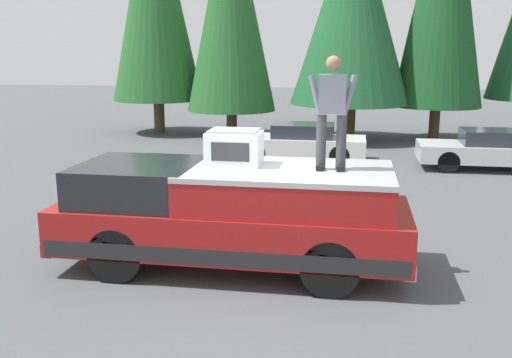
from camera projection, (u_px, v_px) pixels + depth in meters
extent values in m
plane|color=#4C4F51|center=(263.00, 277.00, 8.84)|extent=(90.00, 90.00, 0.00)
cube|color=maroon|center=(232.00, 225.00, 9.11)|extent=(2.00, 5.50, 0.70)
cube|color=#232326|center=(232.00, 236.00, 9.15)|extent=(2.01, 5.39, 0.24)
cube|color=black|center=(140.00, 182.00, 9.22)|extent=(1.84, 1.87, 0.60)
cube|color=maroon|center=(288.00, 190.00, 8.83)|extent=(1.92, 3.19, 0.52)
cube|color=#A8AAAF|center=(288.00, 171.00, 8.76)|extent=(1.94, 3.19, 0.08)
cube|color=#232326|center=(76.00, 232.00, 9.61)|extent=(1.96, 0.16, 0.20)
cube|color=#B2B5BA|center=(405.00, 251.00, 8.72)|extent=(1.96, 0.16, 0.20)
cylinder|color=black|center=(117.00, 254.00, 8.62)|extent=(0.30, 0.84, 0.84)
cylinder|color=black|center=(155.00, 221.00, 10.25)|extent=(0.30, 0.84, 0.84)
cylinder|color=black|center=(330.00, 267.00, 8.09)|extent=(0.30, 0.84, 0.84)
cylinder|color=black|center=(335.00, 231.00, 9.72)|extent=(0.30, 0.84, 0.84)
cube|color=silver|center=(234.00, 148.00, 8.98)|extent=(0.64, 0.84, 0.52)
cube|color=#2D2D30|center=(230.00, 152.00, 8.67)|extent=(0.01, 0.59, 0.29)
cube|color=#99999E|center=(234.00, 131.00, 8.92)|extent=(0.58, 0.76, 0.04)
cylinder|color=#333338|center=(341.00, 142.00, 8.55)|extent=(0.15, 0.15, 0.84)
cube|color=black|center=(340.00, 168.00, 8.59)|extent=(0.26, 0.11, 0.08)
cylinder|color=#333338|center=(321.00, 142.00, 8.60)|extent=(0.15, 0.15, 0.84)
cube|color=black|center=(320.00, 167.00, 8.64)|extent=(0.26, 0.11, 0.08)
cube|color=gray|center=(333.00, 94.00, 8.42)|extent=(0.24, 0.40, 0.58)
sphere|color=#A37A5B|center=(333.00, 63.00, 8.32)|extent=(0.22, 0.22, 0.22)
cylinder|color=gray|center=(349.00, 95.00, 8.35)|extent=(0.09, 0.23, 0.58)
cylinder|color=gray|center=(316.00, 94.00, 8.43)|extent=(0.09, 0.23, 0.58)
cube|color=silver|center=(491.00, 153.00, 16.68)|extent=(1.64, 4.10, 0.50)
cube|color=#282D38|center=(496.00, 137.00, 16.57)|extent=(1.31, 1.89, 0.42)
cylinder|color=black|center=(448.00, 162.00, 16.24)|extent=(0.20, 0.62, 0.62)
cylinder|color=black|center=(441.00, 153.00, 17.63)|extent=(0.20, 0.62, 0.62)
cube|color=white|center=(300.00, 145.00, 18.08)|extent=(1.64, 4.10, 0.50)
cube|color=#282D38|center=(303.00, 130.00, 17.96)|extent=(1.31, 1.89, 0.42)
cylinder|color=black|center=(256.00, 153.00, 17.64)|extent=(0.20, 0.62, 0.62)
cylinder|color=black|center=(263.00, 146.00, 19.02)|extent=(0.20, 0.62, 0.62)
cylinder|color=black|center=(339.00, 156.00, 17.22)|extent=(0.20, 0.62, 0.62)
cylinder|color=black|center=(341.00, 148.00, 18.60)|extent=(0.20, 0.62, 0.62)
cylinder|color=#4C3826|center=(434.00, 123.00, 22.32)|extent=(0.40, 0.40, 1.28)
cylinder|color=#4C3826|center=(348.00, 122.00, 22.24)|extent=(0.54, 0.54, 1.39)
cone|color=#1E562D|center=(352.00, 6.00, 21.28)|extent=(4.52, 4.52, 7.26)
cylinder|color=#4C3826|center=(232.00, 123.00, 23.04)|extent=(0.42, 0.42, 1.06)
cone|color=#235B28|center=(231.00, 1.00, 22.00)|extent=(3.49, 3.49, 8.38)
cylinder|color=#4C3826|center=(159.00, 116.00, 24.14)|extent=(0.44, 0.44, 1.37)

